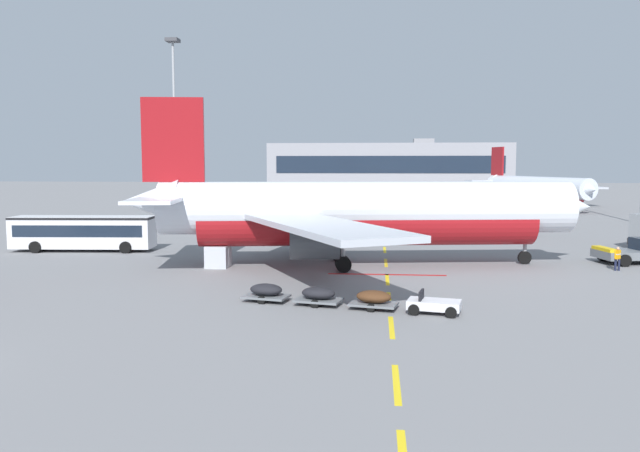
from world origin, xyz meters
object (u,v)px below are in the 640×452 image
Objects in this scene: pushback_tug at (640,251)px; airliner_foreground at (359,212)px; ground_crew_worker at (618,257)px; uld_cargo_container at (218,257)px; baggage_train at (346,297)px; apron_shuttle_bus at (83,231)px; fuel_service_truck at (489,220)px; airliner_mid_left at (534,188)px; apron_light_mast_near at (174,107)px.

airliner_foreground is at bearing -171.74° from pushback_tug.
ground_crew_worker is 28.37m from uld_cargo_container.
baggage_train is (-0.27, -13.62, -3.42)m from airliner_foreground.
fuel_service_truck is (37.01, 15.58, -0.10)m from apron_shuttle_bus.
apron_shuttle_bus is 7.24× the size of ground_crew_worker.
ground_crew_worker is at bearing -76.87° from fuel_service_truck.
ground_crew_worker reaches higher than uld_cargo_container.
airliner_foreground reaches higher than ground_crew_worker.
airliner_mid_left is 81.31m from baggage_train.
pushback_tug is at bearing -39.67° from apron_light_mast_near.
apron_shuttle_bus is 1.05× the size of baggage_train.
apron_light_mast_near is at bearing 151.07° from fuel_service_truck.
baggage_train is at bearing -91.15° from airliner_foreground.
apron_light_mast_near reaches higher than uld_cargo_container.
fuel_service_truck is at bearing 44.76° from uld_cargo_container.
airliner_foreground reaches higher than pushback_tug.
airliner_mid_left reaches higher than uld_cargo_container.
airliner_mid_left is (27.73, 62.66, -0.50)m from airliner_foreground.
apron_light_mast_near reaches higher than airliner_foreground.
pushback_tug is at bearing -3.29° from apron_shuttle_bus.
apron_light_mast_near reaches higher than ground_crew_worker.
fuel_service_truck is (13.09, 21.25, -2.30)m from airliner_foreground.
fuel_service_truck is 4.47× the size of uld_cargo_container.
baggage_train is 6.91× the size of ground_crew_worker.
pushback_tug is at bearing 8.26° from airliner_foreground.
apron_shuttle_bus is at bearing 151.49° from uld_cargo_container.
apron_light_mast_near is (-49.49, 41.05, 14.93)m from pushback_tug.
pushback_tug is at bearing -65.96° from fuel_service_truck.
apron_shuttle_bus is 42.58m from ground_crew_worker.
airliner_mid_left is 1.16× the size of apron_light_mast_near.
pushback_tug is 0.53× the size of apron_shuttle_bus.
airliner_foreground is at bearing -121.62° from fuel_service_truck.
airliner_mid_left is 4.01× the size of fuel_service_truck.
baggage_train is (-21.47, -16.70, -0.37)m from pushback_tug.
baggage_train is 0.46× the size of apron_light_mast_near.
pushback_tug is 60.00m from airliner_mid_left.
airliner_foreground is 21.64m from pushback_tug.
uld_cargo_container is (-23.25, -23.06, -0.85)m from fuel_service_truck.
airliner_mid_left is (6.54, 59.59, 2.55)m from pushback_tug.
pushback_tug is 3.90× the size of uld_cargo_container.
apron_light_mast_near is (-4.36, 38.45, 14.09)m from apron_shuttle_bus.
apron_shuttle_bus is 7.36× the size of uld_cargo_container.
apron_light_mast_near is at bearing 140.33° from pushback_tug.
apron_light_mast_near is (-28.01, 57.74, 15.30)m from baggage_train.
baggage_train is at bearing -64.12° from apron_light_mast_near.
uld_cargo_container is at bearing -171.16° from pushback_tug.
fuel_service_truck is 4.39× the size of ground_crew_worker.
pushback_tug is 31.74m from uld_cargo_container.
baggage_train is 7.03× the size of uld_cargo_container.
pushback_tug is 19.92m from fuel_service_truck.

